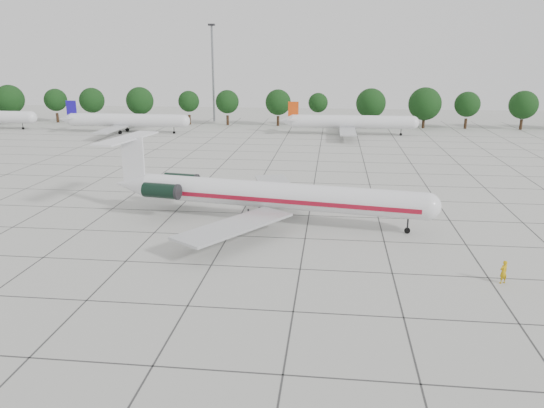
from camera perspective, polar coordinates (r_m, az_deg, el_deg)
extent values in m
plane|color=beige|center=(54.58, 3.58, -3.74)|extent=(260.00, 260.00, 0.00)
cube|color=#383838|center=(68.87, 4.27, 0.48)|extent=(170.00, 170.00, 0.02)
cylinder|color=silver|center=(58.83, 0.60, 0.94)|extent=(32.01, 8.07, 2.93)
sphere|color=silver|center=(56.90, 16.31, -0.25)|extent=(2.93, 2.93, 2.93)
cone|color=silver|center=(65.86, -14.86, 2.04)|extent=(4.85, 3.61, 2.93)
cube|color=maroon|center=(60.27, 0.97, 1.09)|extent=(30.67, 5.09, 0.49)
cube|color=maroon|center=(57.52, 0.21, 0.35)|extent=(30.67, 5.09, 0.49)
cube|color=#B7BABC|center=(67.16, 0.58, 1.80)|extent=(7.53, 13.92, 0.27)
cube|color=#B7BABC|center=(52.53, -4.05, -2.35)|extent=(10.88, 13.30, 0.27)
cube|color=black|center=(65.02, -9.94, 2.41)|extent=(2.11, 1.46, 0.22)
cylinder|color=black|center=(65.56, -9.71, 2.53)|extent=(4.48, 2.35, 1.69)
cube|color=black|center=(61.56, -11.54, 1.55)|extent=(2.11, 1.46, 0.22)
cylinder|color=black|center=(61.03, -11.80, 1.41)|extent=(4.48, 2.35, 1.69)
cube|color=silver|center=(64.98, -14.72, 4.68)|extent=(2.84, 0.71, 5.33)
cube|color=silver|center=(64.88, -15.35, 6.85)|extent=(4.35, 10.94, 0.20)
cylinder|color=black|center=(57.55, 14.37, -2.28)|extent=(0.20, 0.20, 1.69)
cylinder|color=black|center=(57.72, 14.34, -2.79)|extent=(0.65, 0.35, 0.62)
cylinder|color=black|center=(62.21, -1.21, -0.09)|extent=(0.24, 0.24, 1.60)
cylinder|color=black|center=(62.41, -1.20, -0.71)|extent=(0.96, 0.67, 0.89)
cylinder|color=black|center=(58.01, -2.55, -1.31)|extent=(0.24, 0.24, 1.60)
cylinder|color=black|center=(58.22, -2.54, -1.98)|extent=(0.96, 0.67, 0.89)
imported|color=#C1950B|center=(47.98, 23.64, -6.71)|extent=(0.87, 0.76, 2.00)
cylinder|color=silver|center=(130.07, -15.33, 8.69)|extent=(27.20, 3.00, 3.00)
cube|color=#B7BABC|center=(130.60, -15.70, 8.16)|extent=(3.50, 27.20, 0.25)
cube|color=#1A0B96|center=(135.35, -20.78, 9.61)|extent=(2.40, 0.25, 3.60)
cylinder|color=black|center=(132.80, -15.30, 7.70)|extent=(0.80, 0.45, 0.80)
cylinder|color=black|center=(128.77, -16.02, 7.40)|extent=(0.80, 0.45, 0.80)
cylinder|color=silver|center=(124.03, 8.57, 8.74)|extent=(27.20, 3.00, 3.00)
cube|color=#B7BABC|center=(124.15, 8.08, 8.21)|extent=(3.50, 27.20, 0.25)
cube|color=#DA410C|center=(124.00, 2.31, 10.12)|extent=(2.40, 0.25, 3.60)
cylinder|color=black|center=(126.52, 8.04, 7.72)|extent=(0.80, 0.45, 0.80)
cylinder|color=black|center=(122.17, 8.08, 7.42)|extent=(0.80, 0.45, 0.80)
cylinder|color=#332114|center=(162.79, -26.20, 8.39)|extent=(0.70, 0.70, 2.50)
sphere|color=black|center=(162.35, -26.41, 10.04)|extent=(7.79, 7.79, 7.79)
cylinder|color=#332114|center=(156.11, -22.07, 8.60)|extent=(0.70, 0.70, 2.50)
sphere|color=black|center=(155.66, -22.26, 10.32)|extent=(5.94, 5.94, 5.94)
cylinder|color=#332114|center=(151.53, -18.64, 8.73)|extent=(0.70, 0.70, 2.50)
sphere|color=black|center=(151.07, -18.80, 10.52)|extent=(6.57, 6.57, 6.57)
cylinder|color=#332114|center=(146.46, -13.90, 8.87)|extent=(0.70, 0.70, 2.50)
sphere|color=black|center=(145.97, -14.03, 10.72)|extent=(7.15, 7.15, 7.15)
cylinder|color=#332114|center=(142.42, -8.86, 8.95)|extent=(0.70, 0.70, 2.50)
sphere|color=black|center=(141.93, -8.94, 10.86)|extent=(5.43, 5.43, 5.43)
cylinder|color=#332114|center=(140.08, -4.79, 8.97)|extent=(0.70, 0.70, 2.50)
sphere|color=black|center=(139.58, -4.83, 10.91)|extent=(5.99, 5.99, 5.99)
cylinder|color=#332114|center=(138.11, 0.65, 8.92)|extent=(0.70, 0.70, 2.50)
sphere|color=black|center=(137.60, 0.66, 10.89)|extent=(6.50, 6.50, 6.50)
cylinder|color=#332114|center=(137.44, 4.93, 8.83)|extent=(0.70, 0.70, 2.50)
sphere|color=black|center=(136.92, 4.98, 10.80)|extent=(4.93, 4.93, 4.93)
cylinder|color=#332114|center=(137.68, 10.49, 8.64)|extent=(0.70, 0.70, 2.50)
sphere|color=black|center=(137.17, 10.59, 10.60)|extent=(7.40, 7.40, 7.40)
cylinder|color=#332114|center=(139.19, 15.97, 8.37)|extent=(0.70, 0.70, 2.50)
sphere|color=black|center=(138.68, 16.12, 10.31)|extent=(8.08, 8.08, 8.08)
cylinder|color=#332114|center=(141.19, 20.09, 8.12)|extent=(0.70, 0.70, 2.50)
sphere|color=black|center=(140.68, 20.27, 10.03)|extent=(6.17, 6.17, 6.17)
cylinder|color=#332114|center=(144.80, 25.21, 7.75)|extent=(0.70, 0.70, 2.50)
sphere|color=black|center=(144.31, 25.43, 9.61)|extent=(6.82, 6.82, 6.82)
cylinder|color=slate|center=(147.05, -6.36, 13.67)|extent=(0.56, 0.56, 25.00)
cube|color=black|center=(147.08, -6.52, 18.61)|extent=(1.60, 1.60, 0.50)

